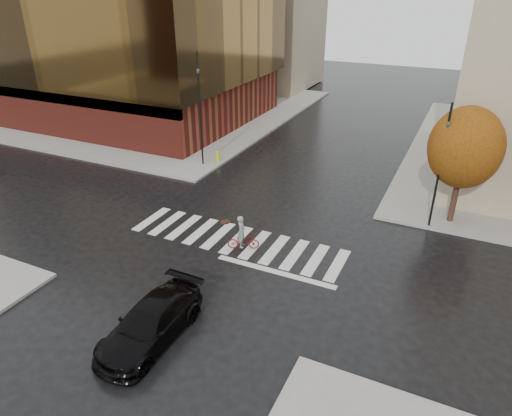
% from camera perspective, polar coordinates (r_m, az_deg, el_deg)
% --- Properties ---
extents(ground, '(120.00, 120.00, 0.00)m').
position_cam_1_polar(ground, '(23.80, -3.03, -4.58)').
color(ground, black).
rests_on(ground, ground).
extents(sidewalk_nw, '(30.00, 30.00, 0.15)m').
position_cam_1_polar(sidewalk_nw, '(51.07, -12.95, 12.13)').
color(sidewalk_nw, gray).
rests_on(sidewalk_nw, ground).
extents(crosswalk, '(12.00, 3.00, 0.01)m').
position_cam_1_polar(crosswalk, '(24.17, -2.47, -4.02)').
color(crosswalk, silver).
rests_on(crosswalk, ground).
extents(office_glass, '(27.00, 19.00, 16.00)m').
position_cam_1_polar(office_glass, '(48.09, -17.32, 20.75)').
color(office_glass, maroon).
rests_on(office_glass, sidewalk_nw).
extents(tree_ne_a, '(3.80, 3.80, 6.50)m').
position_cam_1_polar(tree_ne_a, '(26.41, 24.70, 6.86)').
color(tree_ne_a, black).
rests_on(tree_ne_a, sidewalk_ne).
extents(sedan, '(2.10, 5.09, 1.47)m').
position_cam_1_polar(sedan, '(18.18, -13.04, -13.82)').
color(sedan, black).
rests_on(sedan, ground).
extents(cyclist, '(1.70, 1.16, 1.83)m').
position_cam_1_polar(cyclist, '(23.15, -1.67, -3.73)').
color(cyclist, maroon).
rests_on(cyclist, ground).
extents(traffic_light_nw, '(0.23, 0.21, 7.92)m').
position_cam_1_polar(traffic_light_nw, '(32.69, -7.07, 13.05)').
color(traffic_light_nw, black).
rests_on(traffic_light_nw, sidewalk_nw).
extents(traffic_light_ne, '(0.19, 0.21, 6.82)m').
position_cam_1_polar(traffic_light_ne, '(25.52, 22.16, 5.57)').
color(traffic_light_ne, black).
rests_on(traffic_light_ne, sidewalk_ne).
extents(fire_hydrant, '(0.28, 0.28, 0.79)m').
position_cam_1_polar(fire_hydrant, '(34.29, -4.79, 6.54)').
color(fire_hydrant, '#D9CA0C').
rests_on(fire_hydrant, sidewalk_nw).
extents(manhole, '(0.76, 0.76, 0.01)m').
position_cam_1_polar(manhole, '(25.95, -3.86, -1.76)').
color(manhole, '#4E2C1C').
rests_on(manhole, ground).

